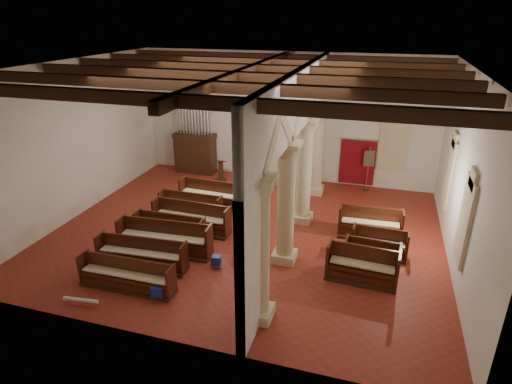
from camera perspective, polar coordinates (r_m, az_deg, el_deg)
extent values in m
plane|color=maroon|center=(16.07, -1.27, -5.37)|extent=(14.00, 14.00, 0.00)
plane|color=black|center=(14.24, -1.48, 16.41)|extent=(14.00, 14.00, 0.00)
cube|color=white|center=(20.47, 3.93, 9.83)|extent=(14.00, 0.02, 6.00)
cube|color=white|center=(9.81, -12.35, -5.69)|extent=(14.00, 0.02, 6.00)
cube|color=white|center=(18.23, -22.91, 6.45)|extent=(0.02, 12.00, 6.00)
cube|color=white|center=(14.44, 26.09, 1.88)|extent=(0.02, 12.00, 6.00)
cube|color=beige|center=(11.93, 0.34, -15.76)|extent=(0.75, 0.75, 0.30)
cylinder|color=beige|center=(10.90, 0.37, -8.36)|extent=(0.56, 0.56, 3.30)
cube|color=beige|center=(14.32, 3.79, -8.54)|extent=(0.75, 0.75, 0.30)
cylinder|color=beige|center=(13.47, 3.99, -1.99)|extent=(0.56, 0.56, 3.30)
cube|color=beige|center=(16.90, 6.13, -3.42)|extent=(0.75, 0.75, 0.30)
cylinder|color=beige|center=(16.19, 6.40, 2.30)|extent=(0.56, 0.56, 3.30)
cube|color=beige|center=(19.61, 7.83, 0.32)|extent=(0.75, 0.75, 0.30)
cylinder|color=beige|center=(18.99, 8.12, 5.34)|extent=(0.56, 0.56, 3.30)
cube|color=white|center=(13.94, 5.77, 12.15)|extent=(0.25, 11.90, 1.93)
cube|color=#39825C|center=(13.35, 26.25, -3.52)|extent=(0.03, 1.00, 2.20)
cube|color=#39825C|center=(17.03, 24.49, 2.26)|extent=(0.03, 1.00, 2.20)
cube|color=#39825C|center=(20.17, 17.90, 6.23)|extent=(1.00, 0.03, 2.20)
cube|color=#382111|center=(21.99, -8.06, 4.90)|extent=(2.00, 0.80, 1.80)
cube|color=#382111|center=(21.70, -8.20, 7.41)|extent=(2.10, 0.85, 0.20)
cube|color=#311F0F|center=(20.90, -4.66, 1.60)|extent=(0.44, 0.44, 0.09)
cube|color=#311F0F|center=(20.74, -4.70, 2.77)|extent=(0.21, 0.21, 1.00)
cube|color=#311F0F|center=(20.50, -4.82, 4.13)|extent=(0.48, 0.39, 0.17)
cube|color=maroon|center=(20.43, 13.35, 3.84)|extent=(1.60, 0.06, 2.10)
cylinder|color=gold|center=(20.09, 13.63, 6.78)|extent=(1.80, 0.04, 0.04)
cone|color=#382111|center=(20.40, 14.42, 0.40)|extent=(0.31, 0.31, 0.10)
cylinder|color=gold|center=(20.06, 14.69, 2.98)|extent=(0.04, 0.04, 2.06)
cylinder|color=gold|center=(19.77, 14.96, 5.55)|extent=(0.18, 0.59, 0.03)
cube|color=navy|center=(19.87, 14.84, 4.35)|extent=(0.46, 0.13, 0.73)
cube|color=navy|center=(12.83, -13.03, -12.70)|extent=(0.39, 0.35, 0.33)
cube|color=#163E99|center=(13.94, -5.35, -9.06)|extent=(0.35, 0.30, 0.30)
cube|color=#161B9A|center=(15.88, -5.31, -4.80)|extent=(0.36, 0.32, 0.31)
cylinder|color=white|center=(13.29, -22.31, -13.17)|extent=(1.06, 0.23, 0.11)
cylinder|color=white|center=(14.03, -12.55, -9.78)|extent=(0.92, 0.14, 0.09)
cube|color=#382111|center=(13.59, -16.70, -12.02)|extent=(2.98, 0.67, 0.09)
cube|color=#4C2910|center=(13.42, -16.92, -11.23)|extent=(2.83, 0.40, 0.41)
cube|color=#4C2910|center=(13.44, -16.55, -9.97)|extent=(2.82, 0.09, 0.87)
cube|color=#4C2910|center=(14.13, -21.89, -9.03)|extent=(0.07, 0.55, 0.87)
cube|color=#4C2910|center=(12.67, -11.26, -11.58)|extent=(0.07, 0.55, 0.87)
cube|color=beige|center=(13.30, -17.04, -10.42)|extent=(2.71, 0.36, 0.05)
cube|color=#382111|center=(14.48, -14.85, -9.43)|extent=(3.00, 0.84, 0.10)
cube|color=#492D0F|center=(14.31, -15.05, -8.63)|extent=(2.84, 0.55, 0.43)
cube|color=#492D0F|center=(14.35, -14.70, -7.40)|extent=(2.82, 0.24, 0.90)
cube|color=#492D0F|center=(15.00, -19.79, -6.67)|extent=(0.10, 0.57, 0.90)
cube|color=#492D0F|center=(13.60, -9.72, -8.75)|extent=(0.10, 0.57, 0.90)
cube|color=beige|center=(14.20, -15.15, -7.81)|extent=(2.72, 0.50, 0.05)
cube|color=#382111|center=(15.11, -11.95, -7.65)|extent=(3.28, 0.97, 0.11)
cube|color=#522411|center=(14.92, -12.14, -6.77)|extent=(3.11, 0.63, 0.49)
cube|color=#522411|center=(14.98, -11.78, -5.43)|extent=(3.09, 0.28, 1.03)
cube|color=#522411|center=(15.62, -17.23, -4.79)|extent=(0.12, 0.65, 1.03)
cube|color=#522411|center=(14.21, -6.42, -6.71)|extent=(0.12, 0.65, 1.03)
cube|color=beige|center=(14.79, -12.23, -5.86)|extent=(2.98, 0.58, 0.05)
cube|color=#382111|center=(15.83, -11.34, -6.13)|extent=(2.62, 0.65, 0.09)
cube|color=#4F3011|center=(15.67, -11.49, -5.39)|extent=(2.47, 0.37, 0.42)
cube|color=#4F3011|center=(15.73, -11.19, -4.29)|extent=(2.47, 0.07, 0.88)
cube|color=#4F3011|center=(16.22, -15.44, -3.85)|extent=(0.07, 0.56, 0.88)
cube|color=#4F3011|center=(15.10, -7.14, -5.23)|extent=(0.07, 0.56, 0.88)
cube|color=beige|center=(15.56, -11.55, -4.63)|extent=(2.37, 0.34, 0.05)
cube|color=#382111|center=(16.33, -8.53, -4.94)|extent=(3.00, 0.84, 0.11)
cube|color=#4B2C10|center=(16.15, -8.67, -4.11)|extent=(2.84, 0.52, 0.48)
cube|color=#4B2C10|center=(16.23, -8.36, -2.90)|extent=(2.83, 0.17, 1.01)
cube|color=#4B2C10|center=(16.73, -13.14, -2.47)|extent=(0.10, 0.64, 1.01)
cube|color=#4B2C10|center=(15.57, -3.74, -3.86)|extent=(0.10, 0.64, 1.01)
cube|color=beige|center=(16.04, -8.72, -3.26)|extent=(2.73, 0.47, 0.05)
cube|color=#382111|center=(17.46, -8.66, -3.05)|extent=(2.60, 0.66, 0.09)
cube|color=#48180F|center=(17.31, -8.77, -2.36)|extent=(2.44, 0.38, 0.41)
cube|color=#48180F|center=(17.39, -8.53, -1.40)|extent=(2.44, 0.08, 0.87)
cube|color=#48180F|center=(17.82, -12.40, -1.08)|extent=(0.07, 0.55, 0.87)
cube|color=#48180F|center=(16.80, -4.83, -2.12)|extent=(0.07, 0.55, 0.87)
cube|color=beige|center=(17.22, -8.82, -1.67)|extent=(2.35, 0.35, 0.05)
cube|color=#382111|center=(18.14, -5.67, -1.83)|extent=(2.97, 0.92, 0.11)
cube|color=#502011|center=(17.98, -5.77, -1.05)|extent=(2.81, 0.59, 0.48)
cube|color=#502011|center=(18.08, -5.51, 0.02)|extent=(2.78, 0.24, 1.01)
cube|color=#502011|center=(18.50, -9.82, 0.33)|extent=(0.11, 0.64, 1.01)
cube|color=#502011|center=(17.47, -1.35, -0.71)|extent=(0.11, 0.64, 1.01)
cube|color=beige|center=(17.87, -5.80, -0.27)|extent=(2.69, 0.54, 0.05)
cube|color=#382111|center=(13.73, 13.77, -11.22)|extent=(2.17, 0.88, 0.11)
cube|color=#43250E|center=(13.53, 13.87, -10.31)|extent=(2.00, 0.55, 0.48)
cube|color=#43250E|center=(13.60, 14.05, -8.82)|extent=(1.98, 0.20, 1.01)
cube|color=#43250E|center=(13.50, 9.61, -8.66)|extent=(0.12, 0.64, 1.01)
cube|color=#43250E|center=(13.48, 18.42, -9.67)|extent=(0.12, 0.64, 1.01)
cube|color=beige|center=(13.39, 13.98, -9.35)|extent=(1.92, 0.51, 0.05)
cube|color=#382111|center=(14.33, 14.99, -9.81)|extent=(1.74, 0.76, 0.10)
cube|color=#42190E|center=(14.15, 15.08, -9.01)|extent=(1.57, 0.47, 0.43)
cube|color=#42190E|center=(14.22, 15.23, -7.73)|extent=(1.56, 0.15, 0.91)
cube|color=#42190E|center=(14.11, 11.87, -7.65)|extent=(0.10, 0.58, 0.91)
cube|color=#42190E|center=(14.12, 18.53, -8.39)|extent=(0.10, 0.58, 0.91)
cube|color=beige|center=(14.03, 15.19, -8.17)|extent=(1.51, 0.42, 0.05)
cube|color=#382111|center=(15.18, 15.97, -7.97)|extent=(1.84, 0.71, 0.09)
cube|color=#44230E|center=(15.01, 16.07, -7.22)|extent=(1.68, 0.43, 0.42)
cube|color=#44230E|center=(15.09, 16.19, -6.06)|extent=(1.67, 0.12, 0.88)
cube|color=#44230E|center=(14.96, 12.83, -5.95)|extent=(0.08, 0.56, 0.88)
cube|color=#44230E|center=(15.00, 19.52, -6.69)|extent=(0.08, 0.56, 0.88)
cube|color=beige|center=(14.90, 16.17, -6.45)|extent=(1.61, 0.39, 0.05)
cube|color=#382111|center=(16.23, 14.79, -5.68)|extent=(2.27, 0.87, 0.11)
cube|color=#47260F|center=(16.04, 14.89, -4.82)|extent=(2.11, 0.53, 0.49)
cube|color=#47260F|center=(16.14, 15.03, -3.57)|extent=(2.09, 0.17, 1.04)
cube|color=#47260F|center=(16.03, 11.14, -3.39)|extent=(0.11, 0.66, 1.04)
cube|color=#47260F|center=(16.02, 18.87, -4.26)|extent=(0.11, 0.66, 1.04)
cube|color=beige|center=(15.92, 14.99, -3.95)|extent=(2.02, 0.48, 0.05)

